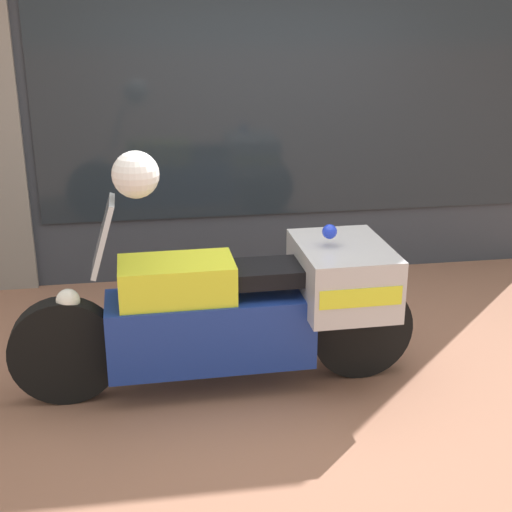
# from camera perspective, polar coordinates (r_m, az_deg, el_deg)

# --- Properties ---
(ground_plane) EXTENTS (60.00, 60.00, 0.00)m
(ground_plane) POSITION_cam_1_polar(r_m,az_deg,el_deg) (4.71, 3.28, -9.27)
(ground_plane) COLOR #8E604C
(shop_building) EXTENTS (5.44, 0.55, 3.99)m
(shop_building) POSITION_cam_1_polar(r_m,az_deg,el_deg) (6.04, -4.24, 17.06)
(shop_building) COLOR #333842
(shop_building) RESTS_ON ground
(window_display) EXTENTS (4.12, 0.30, 1.89)m
(window_display) POSITION_cam_1_polar(r_m,az_deg,el_deg) (6.44, 2.71, 3.28)
(window_display) COLOR slate
(window_display) RESTS_ON ground
(paramedic_motorcycle) EXTENTS (2.48, 0.76, 1.24)m
(paramedic_motorcycle) POSITION_cam_1_polar(r_m,az_deg,el_deg) (4.35, -0.59, -4.06)
(paramedic_motorcycle) COLOR black
(paramedic_motorcycle) RESTS_ON ground
(white_helmet) EXTENTS (0.27, 0.27, 0.27)m
(white_helmet) POSITION_cam_1_polar(r_m,az_deg,el_deg) (4.03, -9.61, 6.43)
(white_helmet) COLOR white
(white_helmet) RESTS_ON paramedic_motorcycle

